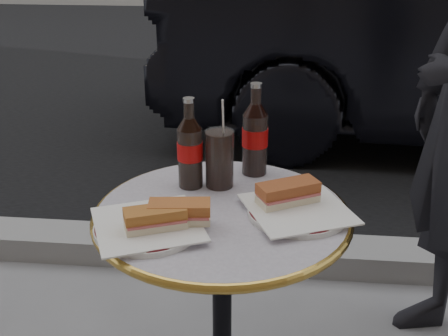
# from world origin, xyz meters

# --- Properties ---
(asphalt_road) EXTENTS (40.00, 8.00, 0.00)m
(asphalt_road) POSITION_xyz_m (0.00, 5.00, 0.00)
(asphalt_road) COLOR black
(asphalt_road) RESTS_ON ground
(curb) EXTENTS (40.00, 0.20, 0.12)m
(curb) POSITION_xyz_m (0.00, 0.90, 0.05)
(curb) COLOR gray
(curb) RESTS_ON ground
(bistro_table) EXTENTS (0.62, 0.62, 0.73)m
(bistro_table) POSITION_xyz_m (0.00, 0.00, 0.37)
(bistro_table) COLOR #BAB2C4
(bistro_table) RESTS_ON ground
(plate_left) EXTENTS (0.29, 0.29, 0.01)m
(plate_left) POSITION_xyz_m (-0.15, -0.11, 0.74)
(plate_left) COLOR white
(plate_left) RESTS_ON bistro_table
(plate_right) EXTENTS (0.29, 0.29, 0.01)m
(plate_right) POSITION_xyz_m (0.18, -0.01, 0.74)
(plate_right) COLOR silver
(plate_right) RESTS_ON bistro_table
(sandwich_left_a) EXTENTS (0.15, 0.11, 0.05)m
(sandwich_left_a) POSITION_xyz_m (-0.13, -0.13, 0.77)
(sandwich_left_a) COLOR #AE662C
(sandwich_left_a) RESTS_ON plate_left
(sandwich_left_b) EXTENTS (0.14, 0.08, 0.05)m
(sandwich_left_b) POSITION_xyz_m (-0.08, -0.10, 0.77)
(sandwich_left_b) COLOR #B15F2D
(sandwich_left_b) RESTS_ON plate_left
(sandwich_right) EXTENTS (0.16, 0.13, 0.05)m
(sandwich_right) POSITION_xyz_m (0.16, 0.02, 0.77)
(sandwich_right) COLOR #9D4D27
(sandwich_right) RESTS_ON plate_right
(cola_bottle_left) EXTENTS (0.07, 0.07, 0.24)m
(cola_bottle_left) POSITION_xyz_m (-0.09, 0.13, 0.85)
(cola_bottle_left) COLOR black
(cola_bottle_left) RESTS_ON bistro_table
(cola_bottle_right) EXTENTS (0.09, 0.09, 0.25)m
(cola_bottle_right) POSITION_xyz_m (0.07, 0.23, 0.86)
(cola_bottle_right) COLOR black
(cola_bottle_right) RESTS_ON bistro_table
(cola_glass) EXTENTS (0.09, 0.09, 0.15)m
(cola_glass) POSITION_xyz_m (-0.02, 0.13, 0.81)
(cola_glass) COLOR black
(cola_glass) RESTS_ON bistro_table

